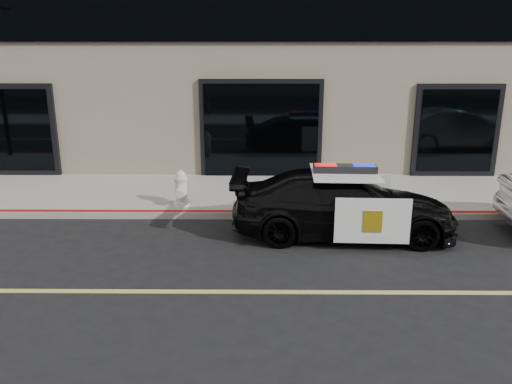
{
  "coord_description": "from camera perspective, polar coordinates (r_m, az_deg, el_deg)",
  "views": [
    {
      "loc": [
        -1.02,
        -7.06,
        3.66
      ],
      "look_at": [
        -1.1,
        2.2,
        1.0
      ],
      "focal_mm": 35.0,
      "sensor_mm": 36.0,
      "label": 1
    }
  ],
  "objects": [
    {
      "name": "police_car",
      "position": [
        10.19,
        9.93,
        -1.36
      ],
      "size": [
        2.27,
        4.63,
        1.46
      ],
      "color": "black",
      "rests_on": "ground"
    },
    {
      "name": "ground",
      "position": [
        8.01,
        7.91,
        -11.3
      ],
      "size": [
        120.0,
        120.0,
        0.0
      ],
      "primitive_type": "plane",
      "color": "black",
      "rests_on": "ground"
    },
    {
      "name": "sidewalk_n",
      "position": [
        12.86,
        5.04,
        -0.23
      ],
      "size": [
        60.0,
        3.5,
        0.15
      ],
      "primitive_type": "cube",
      "color": "gray",
      "rests_on": "ground"
    },
    {
      "name": "fire_hydrant",
      "position": [
        11.66,
        -8.56,
        0.35
      ],
      "size": [
        0.38,
        0.53,
        0.84
      ],
      "color": "silver",
      "rests_on": "sidewalk_n"
    }
  ]
}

